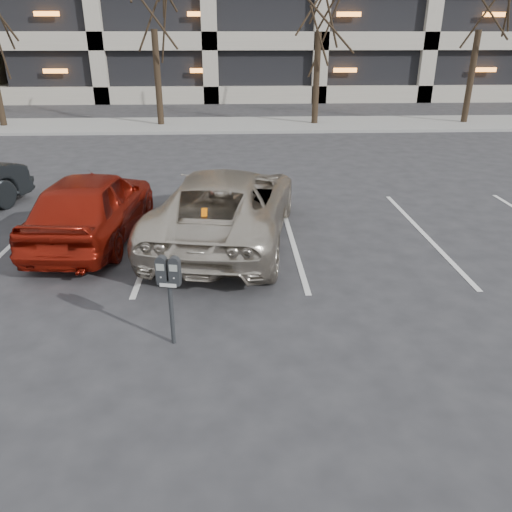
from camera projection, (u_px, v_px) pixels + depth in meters
The scene contains 6 objects.
ground at pixel (221, 289), 8.18m from camera, with size 140.00×140.00×0.00m, color #28282B.
sidewalk at pixel (227, 125), 22.77m from camera, with size 80.00×4.00×0.12m, color gray.
stall_lines at pixel (155, 238), 10.22m from camera, with size 16.90×5.20×0.00m.
parking_meter at pixel (169, 279), 6.37m from camera, with size 0.34×0.18×1.25m.
suv_silver at pixel (226, 205), 9.91m from camera, with size 3.26×5.54×1.45m.
car_red at pixel (92, 205), 9.91m from camera, with size 1.69×4.20×1.43m, color maroon.
Camera 1 is at (0.23, -7.28, 3.82)m, focal length 35.00 mm.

